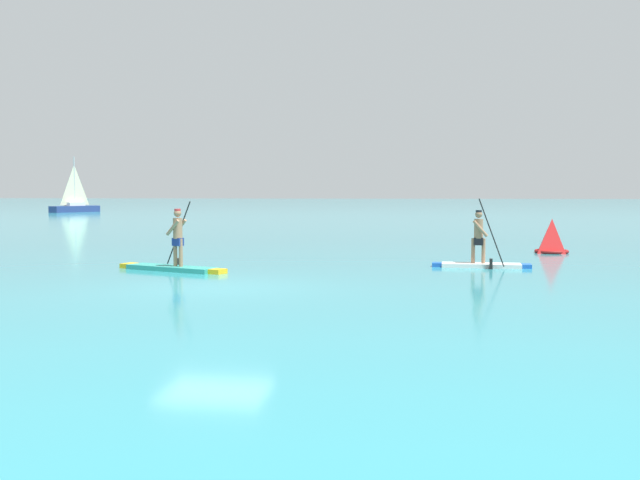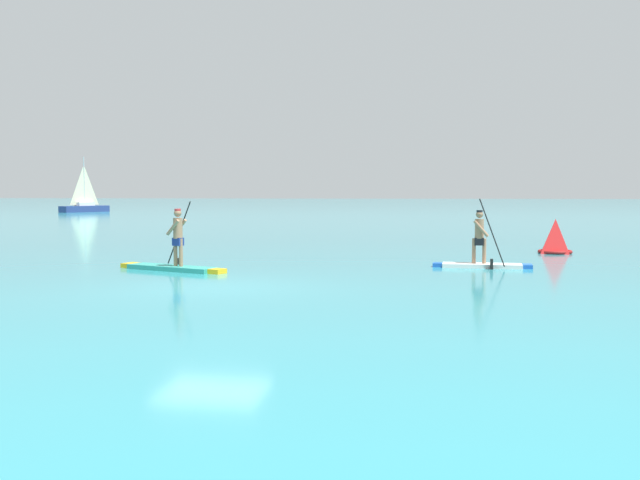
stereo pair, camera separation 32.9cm
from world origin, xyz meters
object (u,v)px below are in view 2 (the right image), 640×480
paddleboarder_far_right (482,256)px  sailboat_left_horizon (85,205)px  race_marker_buoy (555,238)px  paddleboarder_mid_center (173,260)px

paddleboarder_far_right → sailboat_left_horizon: sailboat_left_horizon is taller
race_marker_buoy → sailboat_left_horizon: size_ratio=0.23×
paddleboarder_far_right → race_marker_buoy: size_ratio=2.07×
sailboat_left_horizon → paddleboarder_mid_center: bearing=52.3°
paddleboarder_mid_center → paddleboarder_far_right: 8.94m
paddleboarder_far_right → sailboat_left_horizon: 66.82m
paddleboarder_mid_center → paddleboarder_far_right: (8.67, 2.15, 0.04)m
paddleboarder_mid_center → race_marker_buoy: size_ratio=2.52×
paddleboarder_mid_center → paddleboarder_far_right: bearing=-143.8°
paddleboarder_far_right → race_marker_buoy: paddleboarder_far_right is taller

